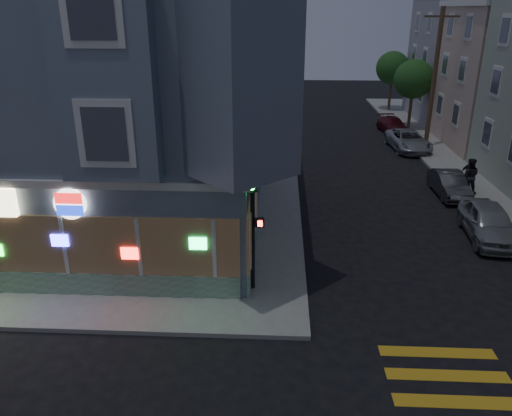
# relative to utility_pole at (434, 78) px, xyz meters

# --- Properties ---
(ground) EXTENTS (120.00, 120.00, 0.00)m
(ground) POSITION_rel_utility_pole_xyz_m (-12.00, -24.00, -4.80)
(ground) COLOR black
(ground) RESTS_ON ground
(sidewalk_nw) EXTENTS (33.00, 42.00, 0.15)m
(sidewalk_nw) POSITION_rel_utility_pole_xyz_m (-25.50, -1.00, -4.72)
(sidewalk_nw) COLOR gray
(sidewalk_nw) RESTS_ON ground
(corner_building) EXTENTS (14.60, 14.60, 11.40)m
(corner_building) POSITION_rel_utility_pole_xyz_m (-18.00, -13.02, 1.02)
(corner_building) COLOR slate
(corner_building) RESTS_ON sidewalk_nw
(row_house_d) EXTENTS (12.00, 8.60, 10.50)m
(row_house_d) POSITION_rel_utility_pole_xyz_m (7.50, 10.00, 0.60)
(row_house_d) COLOR gray
(row_house_d) RESTS_ON sidewalk_ne
(utility_pole) EXTENTS (2.20, 0.30, 9.00)m
(utility_pole) POSITION_rel_utility_pole_xyz_m (0.00, 0.00, 0.00)
(utility_pole) COLOR #4C3826
(utility_pole) RESTS_ON sidewalk_ne
(street_tree_near) EXTENTS (3.00, 3.00, 5.30)m
(street_tree_near) POSITION_rel_utility_pole_xyz_m (0.20, 6.00, -0.86)
(street_tree_near) COLOR #4C3826
(street_tree_near) RESTS_ON sidewalk_ne
(street_tree_far) EXTENTS (3.00, 3.00, 5.30)m
(street_tree_far) POSITION_rel_utility_pole_xyz_m (0.20, 14.00, -0.86)
(street_tree_far) COLOR #4C3826
(street_tree_far) RESTS_ON sidewalk_ne
(pedestrian_a) EXTENTS (1.06, 0.93, 1.86)m
(pedestrian_a) POSITION_rel_utility_pole_xyz_m (-0.37, -9.44, -3.72)
(pedestrian_a) COLOR black
(pedestrian_a) RESTS_ON sidewalk_ne
(pedestrian_b) EXTENTS (0.91, 0.39, 1.54)m
(pedestrian_b) POSITION_rel_utility_pole_xyz_m (-0.00, -8.37, -3.88)
(pedestrian_b) COLOR #25232B
(pedestrian_b) RESTS_ON sidewalk_ne
(parked_car_a) EXTENTS (2.10, 4.47, 1.48)m
(parked_car_a) POSITION_rel_utility_pole_xyz_m (-1.30, -14.62, -4.06)
(parked_car_a) COLOR #999BA0
(parked_car_a) RESTS_ON ground
(parked_car_b) EXTENTS (1.34, 3.75, 1.23)m
(parked_car_b) POSITION_rel_utility_pole_xyz_m (-1.30, -9.42, -4.18)
(parked_car_b) COLOR #343538
(parked_car_b) RESTS_ON ground
(parked_car_c) EXTENTS (2.17, 4.21, 1.17)m
(parked_car_c) POSITION_rel_utility_pole_xyz_m (-1.30, 4.83, -4.21)
(parked_car_c) COLOR #59141F
(parked_car_c) RESTS_ON ground
(parked_car_d) EXTENTS (2.56, 4.94, 1.33)m
(parked_car_d) POSITION_rel_utility_pole_xyz_m (-1.30, -0.37, -4.13)
(parked_car_d) COLOR #A8ABB3
(parked_car_d) RESTS_ON ground
(traffic_signal) EXTENTS (0.56, 0.51, 4.52)m
(traffic_signal) POSITION_rel_utility_pole_xyz_m (-10.82, -19.46, -1.59)
(traffic_signal) COLOR black
(traffic_signal) RESTS_ON sidewalk_nw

